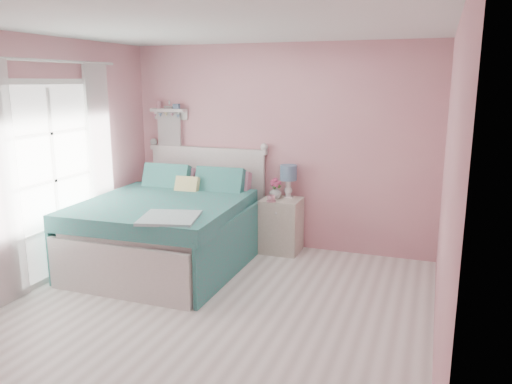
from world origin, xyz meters
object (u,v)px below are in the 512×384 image
Objects in this scene: bed at (171,229)px; table_lamp at (288,175)px; nightstand at (281,225)px; vase at (275,192)px; teacup at (271,198)px.

table_lamp is (1.17, 0.93, 0.56)m from bed.
bed is at bearing -143.06° from nightstand.
vase is 1.63× the size of teacup.
nightstand is at bearing 64.76° from teacup.
bed is 1.38m from vase.
teacup is (0.01, -0.19, -0.04)m from vase.
teacup is (-0.14, -0.26, -0.25)m from table_lamp.
bed reaches higher than teacup.
vase is at bearing 37.11° from bed.
bed is 1.40m from nightstand.
table_lamp reaches higher than vase.
table_lamp is 0.27m from vase.
table_lamp reaches higher than nightstand.
nightstand is 4.22× the size of vase.
table_lamp is (0.06, 0.09, 0.64)m from nightstand.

